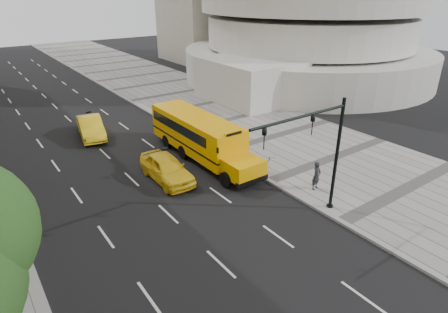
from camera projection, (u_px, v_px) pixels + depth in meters
ground at (146, 175)px, 24.73m from camera, size 140.00×140.00×0.00m
sidewalk_museum at (279, 136)px, 31.08m from camera, size 12.00×140.00×0.15m
curb_museum at (220, 153)px, 27.89m from camera, size 0.30×140.00×0.15m
curb_far at (11, 213)px, 20.45m from camera, size 0.30×140.00×0.15m
school_bus at (198, 134)px, 26.78m from camera, size 2.96×11.56×3.19m
taxi_near at (167, 168)px, 23.82m from camera, size 2.02×4.90×1.66m
taxi_far at (91, 127)px, 30.67m from camera, size 2.61×5.29×1.67m
pedestrian at (317, 176)px, 22.40m from camera, size 0.71×0.53×1.78m
traffic_signal at (320, 148)px, 18.53m from camera, size 6.18×0.36×6.40m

